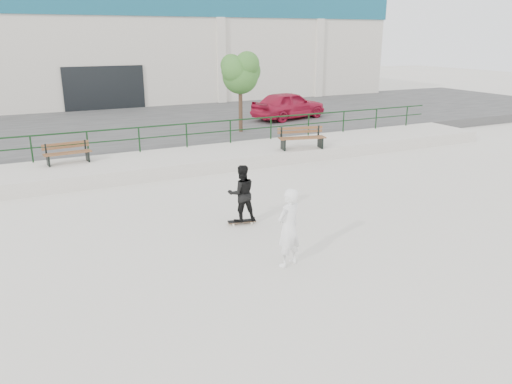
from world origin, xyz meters
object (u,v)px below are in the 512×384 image
red_car (289,105)px  standing_skater (242,193)px  bench_right (302,138)px  skateboard (242,221)px  tree (241,72)px  bench_left (67,153)px  seated_skater (289,228)px

red_car → standing_skater: size_ratio=2.84×
bench_right → skateboard: bearing=-121.2°
bench_right → tree: tree is taller
tree → red_car: size_ratio=0.85×
bench_left → tree: bearing=14.7°
bench_right → skateboard: bench_right is taller
bench_left → red_car: bearing=18.5°
bench_right → bench_left: bearing=-178.3°
tree → seated_skater: tree is taller
bench_left → skateboard: size_ratio=2.13×
bench_left → skateboard: (3.72, -7.32, -0.81)m
standing_skater → seated_skater: size_ratio=0.87×
skateboard → seated_skater: (-0.14, -2.85, 0.84)m
seated_skater → standing_skater: bearing=-112.4°
bench_left → bench_right: (9.05, -1.65, 0.06)m
red_car → skateboard: red_car is taller
bench_left → tree: tree is taller
red_car → standing_skater: bearing=131.6°
red_car → seated_skater: (-8.87, -15.58, -0.36)m
skateboard → seated_skater: size_ratio=0.44×
skateboard → standing_skater: bearing=100.0°
red_car → skateboard: size_ratio=5.63×
tree → seated_skater: size_ratio=2.09×
bench_right → skateboard: size_ratio=2.53×
bench_right → seated_skater: (-5.47, -8.52, -0.03)m
bench_left → standing_skater: 8.21m
standing_skater → bench_left: bearing=-54.4°
standing_skater → red_car: bearing=-115.8°
red_car → seated_skater: red_car is taller
red_car → bench_left: bearing=99.5°
bench_right → standing_skater: bearing=-121.2°
bench_left → bench_right: bench_right is taller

